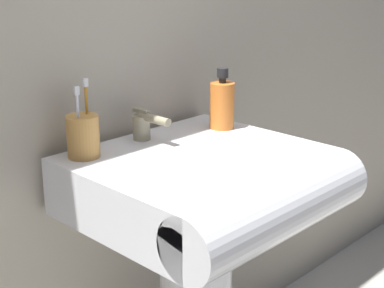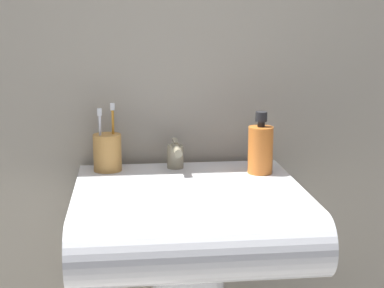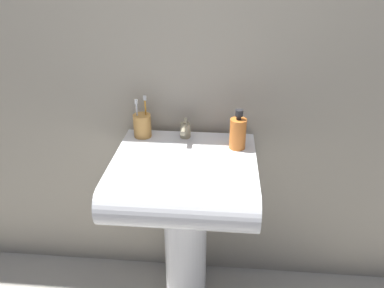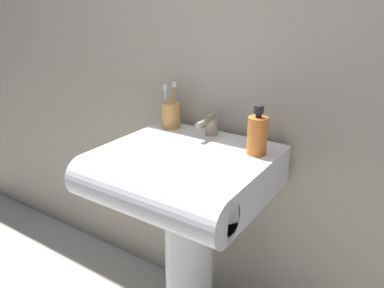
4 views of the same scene
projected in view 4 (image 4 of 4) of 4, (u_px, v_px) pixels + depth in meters
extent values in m
cube|color=#B7AD99|center=(230.00, 40.00, 1.42)|extent=(5.00, 0.05, 2.40)
cylinder|color=white|center=(189.00, 265.00, 1.50)|extent=(0.19, 0.19, 0.70)
cube|color=white|center=(189.00, 169.00, 1.34)|extent=(0.58, 0.48, 0.15)
cylinder|color=white|center=(145.00, 196.00, 1.16)|extent=(0.58, 0.15, 0.15)
cylinder|color=tan|center=(211.00, 127.00, 1.46)|extent=(0.05, 0.05, 0.07)
cylinder|color=tan|center=(205.00, 122.00, 1.41)|extent=(0.02, 0.10, 0.02)
cube|color=tan|center=(212.00, 116.00, 1.44)|extent=(0.01, 0.06, 0.01)
cylinder|color=#D19347|center=(171.00, 115.00, 1.54)|extent=(0.08, 0.08, 0.10)
cylinder|color=white|center=(166.00, 107.00, 1.53)|extent=(0.01, 0.01, 0.14)
cube|color=white|center=(165.00, 87.00, 1.50)|extent=(0.01, 0.01, 0.02)
cylinder|color=orange|center=(175.00, 106.00, 1.52)|extent=(0.01, 0.01, 0.16)
cube|color=white|center=(174.00, 84.00, 1.49)|extent=(0.01, 0.01, 0.02)
cylinder|color=orange|center=(257.00, 136.00, 1.27)|extent=(0.07, 0.07, 0.13)
cylinder|color=#262628|center=(259.00, 115.00, 1.24)|extent=(0.02, 0.02, 0.01)
cylinder|color=#262628|center=(259.00, 109.00, 1.23)|extent=(0.03, 0.03, 0.03)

